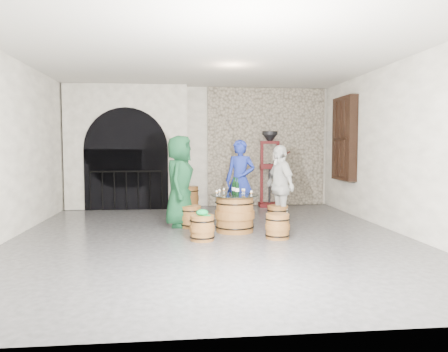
{
  "coord_description": "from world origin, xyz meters",
  "views": [
    {
      "loc": [
        -0.56,
        -7.46,
        1.61
      ],
      "look_at": [
        0.29,
        0.56,
        1.05
      ],
      "focal_mm": 34.0,
      "sensor_mm": 36.0,
      "label": 1
    }
  ],
  "objects": [
    {
      "name": "ground",
      "position": [
        0.0,
        0.0,
        0.0
      ],
      "size": [
        8.0,
        8.0,
        0.0
      ],
      "primitive_type": "plane",
      "color": "#303033",
      "rests_on": "ground"
    },
    {
      "name": "wall_back",
      "position": [
        0.0,
        4.0,
        1.6
      ],
      "size": [
        8.0,
        0.0,
        8.0
      ],
      "primitive_type": "plane",
      "rotation": [
        1.57,
        0.0,
        0.0
      ],
      "color": "white",
      "rests_on": "ground"
    },
    {
      "name": "wall_front",
      "position": [
        0.0,
        -4.0,
        1.6
      ],
      "size": [
        8.0,
        0.0,
        8.0
      ],
      "primitive_type": "plane",
      "rotation": [
        -1.57,
        0.0,
        0.0
      ],
      "color": "white",
      "rests_on": "ground"
    },
    {
      "name": "wall_left",
      "position": [
        -3.5,
        0.0,
        1.6
      ],
      "size": [
        0.0,
        8.0,
        8.0
      ],
      "primitive_type": "plane",
      "rotation": [
        1.57,
        0.0,
        1.57
      ],
      "color": "white",
      "rests_on": "ground"
    },
    {
      "name": "wall_right",
      "position": [
        3.5,
        0.0,
        1.6
      ],
      "size": [
        0.0,
        8.0,
        8.0
      ],
      "primitive_type": "plane",
      "rotation": [
        1.57,
        0.0,
        -1.57
      ],
      "color": "white",
      "rests_on": "ground"
    },
    {
      "name": "ceiling",
      "position": [
        0.0,
        0.0,
        3.2
      ],
      "size": [
        8.0,
        8.0,
        0.0
      ],
      "primitive_type": "plane",
      "rotation": [
        3.14,
        0.0,
        0.0
      ],
      "color": "beige",
      "rests_on": "wall_back"
    },
    {
      "name": "stone_facing_panel",
      "position": [
        1.8,
        3.94,
        1.6
      ],
      "size": [
        3.2,
        0.12,
        3.18
      ],
      "primitive_type": "cube",
      "color": "tan",
      "rests_on": "ground"
    },
    {
      "name": "arched_opening",
      "position": [
        -1.9,
        3.74,
        1.58
      ],
      "size": [
        3.1,
        0.6,
        3.19
      ],
      "color": "white",
      "rests_on": "ground"
    },
    {
      "name": "shuttered_window",
      "position": [
        3.38,
        2.4,
        1.8
      ],
      "size": [
        0.23,
        1.1,
        2.0
      ],
      "color": "black",
      "rests_on": "wall_right"
    },
    {
      "name": "barrel_table",
      "position": [
        0.48,
        0.43,
        0.35
      ],
      "size": [
        0.91,
        0.91,
        0.71
      ],
      "color": "brown",
      "rests_on": "ground"
    },
    {
      "name": "barrel_stool_left",
      "position": [
        -0.34,
        0.93,
        0.22
      ],
      "size": [
        0.44,
        0.44,
        0.44
      ],
      "color": "brown",
      "rests_on": "ground"
    },
    {
      "name": "barrel_stool_far",
      "position": [
        0.7,
        1.37,
        0.22
      ],
      "size": [
        0.44,
        0.44,
        0.44
      ],
      "color": "brown",
      "rests_on": "ground"
    },
    {
      "name": "barrel_stool_right",
      "position": [
        1.38,
        0.75,
        0.22
      ],
      "size": [
        0.44,
        0.44,
        0.44
      ],
      "color": "brown",
      "rests_on": "ground"
    },
    {
      "name": "barrel_stool_near_right",
      "position": [
        1.14,
        -0.26,
        0.22
      ],
      "size": [
        0.44,
        0.44,
        0.44
      ],
      "color": "brown",
      "rests_on": "ground"
    },
    {
      "name": "barrel_stool_near_left",
      "position": [
        -0.18,
        -0.27,
        0.22
      ],
      "size": [
        0.44,
        0.44,
        0.44
      ],
      "color": "brown",
      "rests_on": "ground"
    },
    {
      "name": "green_cap",
      "position": [
        -0.17,
        -0.27,
        0.48
      ],
      "size": [
        0.25,
        0.21,
        0.11
      ],
      "color": "#0C8539",
      "rests_on": "barrel_stool_near_left"
    },
    {
      "name": "person_green",
      "position": [
        -0.56,
        1.07,
        0.92
      ],
      "size": [
        0.76,
        1.0,
        1.83
      ],
      "primitive_type": "imported",
      "rotation": [
        0.0,
        0.0,
        1.36
      ],
      "color": "#124124",
      "rests_on": "ground"
    },
    {
      "name": "person_blue",
      "position": [
        0.74,
        1.54,
        0.88
      ],
      "size": [
        0.76,
        0.65,
        1.76
      ],
      "primitive_type": "imported",
      "rotation": [
        0.0,
        0.0,
        -0.43
      ],
      "color": "navy",
      "rests_on": "ground"
    },
    {
      "name": "person_white",
      "position": [
        1.42,
        0.77,
        0.82
      ],
      "size": [
        0.64,
        1.03,
        1.64
      ],
      "primitive_type": "imported",
      "rotation": [
        0.0,
        0.0,
        -1.31
      ],
      "color": "silver",
      "rests_on": "ground"
    },
    {
      "name": "wine_bottle_left",
      "position": [
        0.47,
        0.52,
        0.84
      ],
      "size": [
        0.08,
        0.08,
        0.32
      ],
      "color": "black",
      "rests_on": "barrel_table"
    },
    {
      "name": "wine_bottle_center",
      "position": [
        0.51,
        0.33,
        0.84
      ],
      "size": [
        0.08,
        0.08,
        0.32
      ],
      "color": "black",
      "rests_on": "barrel_table"
    },
    {
      "name": "wine_bottle_right",
      "position": [
        0.49,
        0.49,
        0.84
      ],
      "size": [
        0.08,
        0.08,
        0.32
      ],
      "color": "black",
      "rests_on": "barrel_table"
    },
    {
      "name": "tasting_glass_a",
      "position": [
        0.12,
        0.29,
        0.75
      ],
      "size": [
        0.05,
        0.05,
        0.1
      ],
      "primitive_type": null,
      "color": "#C37925",
      "rests_on": "barrel_table"
    },
    {
      "name": "tasting_glass_b",
      "position": [
        0.67,
        0.55,
        0.75
      ],
      "size": [
        0.05,
        0.05,
        0.1
      ],
      "primitive_type": null,
      "color": "#C37925",
      "rests_on": "barrel_table"
    },
    {
      "name": "tasting_glass_c",
      "position": [
        0.3,
        0.7,
        0.75
      ],
      "size": [
        0.05,
        0.05,
        0.1
      ],
      "primitive_type": null,
      "color": "#C37925",
      "rests_on": "barrel_table"
    },
    {
      "name": "tasting_glass_d",
      "position": [
        0.65,
        0.58,
        0.75
      ],
      "size": [
        0.05,
        0.05,
        0.1
      ],
      "primitive_type": null,
      "color": "#C37925",
      "rests_on": "barrel_table"
    },
    {
      "name": "tasting_glass_e",
      "position": [
        0.75,
        0.18,
        0.75
      ],
      "size": [
        0.05,
        0.05,
        0.1
      ],
      "primitive_type": null,
      "color": "#C37925",
      "rests_on": "barrel_table"
    },
    {
      "name": "tasting_glass_f",
      "position": [
        0.19,
        0.5,
        0.75
      ],
      "size": [
        0.05,
        0.05,
        0.1
      ],
      "primitive_type": null,
      "color": "#C37925",
      "rests_on": "barrel_table"
    },
    {
      "name": "side_barrel",
      "position": [
        -0.28,
        3.41,
        0.29
      ],
      "size": [
        0.44,
        0.44,
        0.59
      ],
      "rotation": [
        0.0,
        0.0,
        0.24
      ],
      "color": "brown",
      "rests_on": "ground"
    },
    {
      "name": "corking_press",
      "position": [
        1.84,
        3.64,
        1.17
      ],
      "size": [
        0.83,
        0.47,
        2.01
      ],
      "rotation": [
        0.0,
        0.0,
        -0.05
      ],
      "color": "#4E0D0E",
      "rests_on": "ground"
    },
    {
      "name": "control_box",
      "position": [
        2.05,
        3.86,
        1.35
      ],
      "size": [
        0.18,
        0.1,
        0.22
      ],
      "primitive_type": "cube",
      "color": "silver",
      "rests_on": "wall_back"
    }
  ]
}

